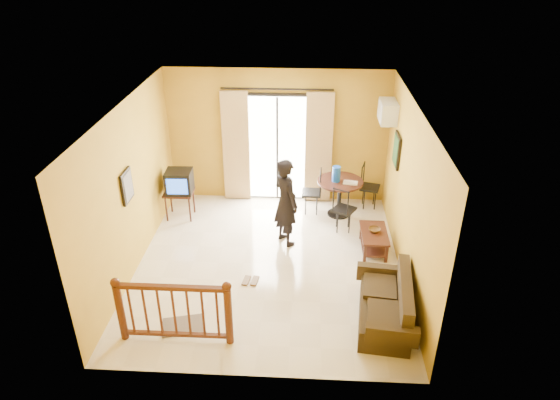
# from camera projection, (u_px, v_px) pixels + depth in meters

# --- Properties ---
(ground) EXTENTS (5.00, 5.00, 0.00)m
(ground) POSITION_uv_depth(u_px,v_px,m) (269.00, 264.00, 8.67)
(ground) COLOR beige
(ground) RESTS_ON ground
(room_shell) EXTENTS (5.00, 5.00, 5.00)m
(room_shell) POSITION_uv_depth(u_px,v_px,m) (268.00, 175.00, 7.87)
(room_shell) COLOR white
(room_shell) RESTS_ON ground
(balcony_door) EXTENTS (2.25, 0.14, 2.46)m
(balcony_door) POSITION_uv_depth(u_px,v_px,m) (277.00, 148.00, 10.25)
(balcony_door) COLOR black
(balcony_door) RESTS_ON ground
(tv_table) EXTENTS (0.56, 0.47, 0.57)m
(tv_table) POSITION_uv_depth(u_px,v_px,m) (179.00, 195.00, 9.90)
(tv_table) COLOR black
(tv_table) RESTS_ON ground
(television) EXTENTS (0.52, 0.48, 0.45)m
(television) POSITION_uv_depth(u_px,v_px,m) (179.00, 182.00, 9.75)
(television) COLOR black
(television) RESTS_ON tv_table
(picture_left) EXTENTS (0.05, 0.42, 0.52)m
(picture_left) POSITION_uv_depth(u_px,v_px,m) (127.00, 186.00, 7.87)
(picture_left) COLOR black
(picture_left) RESTS_ON room_shell
(dining_table) EXTENTS (0.91, 0.91, 0.76)m
(dining_table) POSITION_uv_depth(u_px,v_px,m) (340.00, 188.00, 9.93)
(dining_table) COLOR black
(dining_table) RESTS_ON ground
(water_jug) EXTENTS (0.17, 0.17, 0.31)m
(water_jug) POSITION_uv_depth(u_px,v_px,m) (336.00, 174.00, 9.77)
(water_jug) COLOR blue
(water_jug) RESTS_ON dining_table
(serving_tray) EXTENTS (0.31, 0.22, 0.02)m
(serving_tray) POSITION_uv_depth(u_px,v_px,m) (350.00, 183.00, 9.75)
(serving_tray) COLOR beige
(serving_tray) RESTS_ON dining_table
(dining_chairs) EXTENTS (1.66, 1.49, 0.95)m
(dining_chairs) POSITION_uv_depth(u_px,v_px,m) (341.00, 216.00, 10.15)
(dining_chairs) COLOR black
(dining_chairs) RESTS_ON ground
(air_conditioner) EXTENTS (0.31, 0.60, 0.40)m
(air_conditioner) POSITION_uv_depth(u_px,v_px,m) (388.00, 112.00, 9.27)
(air_conditioner) COLOR silver
(air_conditioner) RESTS_ON room_shell
(botanical_print) EXTENTS (0.05, 0.50, 0.60)m
(botanical_print) POSITION_uv_depth(u_px,v_px,m) (397.00, 150.00, 8.93)
(botanical_print) COLOR black
(botanical_print) RESTS_ON room_shell
(coffee_table) EXTENTS (0.47, 0.84, 0.37)m
(coffee_table) POSITION_uv_depth(u_px,v_px,m) (374.00, 238.00, 8.94)
(coffee_table) COLOR black
(coffee_table) RESTS_ON ground
(bowl) EXTENTS (0.25, 0.25, 0.07)m
(bowl) POSITION_uv_depth(u_px,v_px,m) (374.00, 230.00, 8.89)
(bowl) COLOR #54391C
(bowl) RESTS_ON coffee_table
(sofa) EXTENTS (0.86, 1.60, 0.73)m
(sofa) POSITION_uv_depth(u_px,v_px,m) (388.00, 307.00, 7.26)
(sofa) COLOR #312413
(sofa) RESTS_ON ground
(standing_person) EXTENTS (0.68, 0.72, 1.66)m
(standing_person) POSITION_uv_depth(u_px,v_px,m) (286.00, 202.00, 8.92)
(standing_person) COLOR black
(standing_person) RESTS_ON ground
(stair_balustrade) EXTENTS (1.63, 0.13, 1.04)m
(stair_balustrade) POSITION_uv_depth(u_px,v_px,m) (174.00, 308.00, 6.79)
(stair_balustrade) COLOR #471E0F
(stair_balustrade) RESTS_ON ground
(doormat) EXTENTS (0.68, 0.53, 0.02)m
(doormat) POSITION_uv_depth(u_px,v_px,m) (183.00, 325.00, 7.29)
(doormat) COLOR #5F554C
(doormat) RESTS_ON ground
(sandals) EXTENTS (0.28, 0.26, 0.03)m
(sandals) POSITION_uv_depth(u_px,v_px,m) (251.00, 281.00, 8.22)
(sandals) COLOR #54391C
(sandals) RESTS_ON ground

